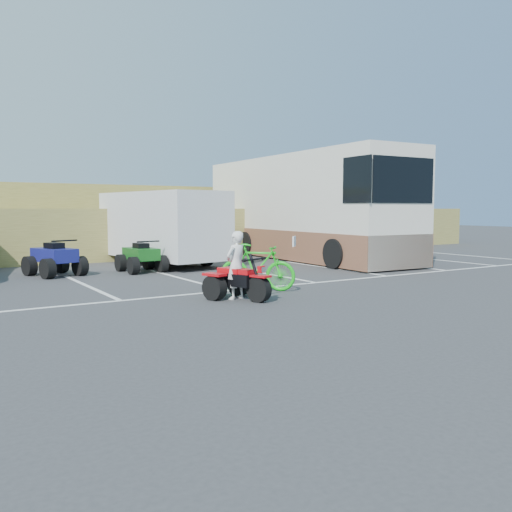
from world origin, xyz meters
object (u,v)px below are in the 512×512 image
rv_motorhome (303,215)px  quad_atv_green (141,272)px  rider (236,265)px  quad_atv_blue (55,276)px  cargo_trailer (162,226)px  green_dirt_bike (257,267)px  red_trike_atv (241,300)px

rv_motorhome → quad_atv_green: 7.62m
rider → rv_motorhome: rv_motorhome is taller
quad_atv_blue → cargo_trailer: bearing=2.4°
green_dirt_bike → rv_motorhome: bearing=3.8°
cargo_trailer → rv_motorhome: size_ratio=0.51×
rider → quad_atv_blue: (-2.47, 6.52, -0.75)m
rv_motorhome → green_dirt_bike: bearing=-131.4°
rider → cargo_trailer: 8.00m
green_dirt_bike → quad_atv_green: green_dirt_bike is taller
quad_atv_blue → quad_atv_green: quad_atv_blue is taller
rv_motorhome → quad_atv_green: rv_motorhome is taller
rider → quad_atv_green: bearing=-109.1°
green_dirt_bike → quad_atv_green: bearing=59.0°
rider → green_dirt_bike: rider is taller
green_dirt_bike → rv_motorhome: rv_motorhome is taller
cargo_trailer → quad_atv_green: 2.67m
cargo_trailer → rv_motorhome: (5.85, -0.51, 0.34)m
cargo_trailer → quad_atv_blue: bearing=-170.0°
cargo_trailer → red_trike_atv: bearing=-108.6°
red_trike_atv → quad_atv_blue: bearing=92.1°
red_trike_atv → quad_atv_green: quad_atv_green is taller
green_dirt_bike → quad_atv_blue: green_dirt_bike is taller
rv_motorhome → quad_atv_blue: (-9.84, -0.79, -1.74)m
cargo_trailer → quad_atv_blue: cargo_trailer is taller
cargo_trailer → quad_atv_green: bearing=-138.0°
green_dirt_bike → cargo_trailer: bearing=44.4°
rider → quad_atv_green: size_ratio=0.96×
cargo_trailer → quad_atv_blue: size_ratio=3.42×
cargo_trailer → rider: bearing=-109.1°
green_dirt_bike → quad_atv_green: 5.37m
green_dirt_bike → quad_atv_blue: (-3.56, 5.68, -0.57)m
rv_motorhome → cargo_trailer: bearing=177.7°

